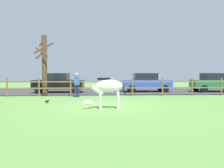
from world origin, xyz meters
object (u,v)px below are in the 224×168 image
at_px(parked_car_green, 215,82).
at_px(parked_car_blue, 146,82).
at_px(visitor_near_fence, 77,84).
at_px(zebra, 107,88).
at_px(bare_tree, 44,64).
at_px(crow_on_grass, 47,101).
at_px(parked_car_black, 58,83).

bearing_deg(parked_car_green, parked_car_blue, 176.09).
height_order(parked_car_green, visitor_near_fence, visitor_near_fence).
xyz_separation_m(zebra, visitor_near_fence, (-1.83, 5.21, -0.02)).
distance_m(bare_tree, zebra, 7.59).
bearing_deg(crow_on_grass, parked_car_green, 27.89).
xyz_separation_m(bare_tree, crow_on_grass, (1.07, -4.27, -2.14)).
distance_m(zebra, crow_on_grass, 3.74).
bearing_deg(parked_car_green, parked_car_black, 179.69).
height_order(crow_on_grass, visitor_near_fence, visitor_near_fence).
relative_size(bare_tree, parked_car_green, 1.06).
bearing_deg(bare_tree, visitor_near_fence, -22.48).
xyz_separation_m(crow_on_grass, parked_car_green, (12.62, 6.68, 0.72)).
relative_size(zebra, crow_on_grass, 8.99).
relative_size(zebra, parked_car_blue, 0.48).
xyz_separation_m(crow_on_grass, visitor_near_fence, (1.28, 3.29, 0.78)).
distance_m(zebra, parked_car_black, 9.41).
relative_size(bare_tree, parked_car_blue, 1.06).
bearing_deg(visitor_near_fence, zebra, -70.71).
bearing_deg(crow_on_grass, bare_tree, 104.11).
height_order(parked_car_blue, visitor_near_fence, visitor_near_fence).
relative_size(parked_car_green, parked_car_blue, 1.00).
relative_size(bare_tree, zebra, 2.23).
relative_size(parked_car_green, parked_car_black, 0.99).
bearing_deg(parked_car_black, visitor_near_fence, -62.31).
bearing_deg(crow_on_grass, parked_car_blue, 46.17).
distance_m(zebra, parked_car_green, 12.83).
bearing_deg(parked_car_blue, crow_on_grass, -133.83).
bearing_deg(zebra, crow_on_grass, 148.27).
bearing_deg(parked_car_blue, visitor_near_fence, -145.54).
xyz_separation_m(parked_car_blue, parked_car_black, (-7.33, -0.33, 0.00)).
height_order(zebra, crow_on_grass, zebra).
distance_m(parked_car_green, parked_car_blue, 5.84).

